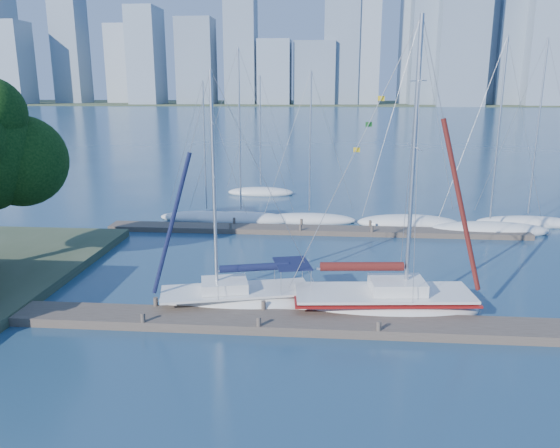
{
  "coord_description": "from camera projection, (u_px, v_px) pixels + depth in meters",
  "views": [
    {
      "loc": [
        2.67,
        -21.99,
        10.22
      ],
      "look_at": [
        0.49,
        4.0,
        3.63
      ],
      "focal_mm": 35.0,
      "sensor_mm": 36.0,
      "label": 1
    }
  ],
  "objects": [
    {
      "name": "bg_boat_1",
      "position": [
        241.0,
        218.0,
        42.36
      ],
      "size": [
        8.34,
        2.73,
        13.31
      ],
      "rotation": [
        0.0,
        0.0,
        -0.06
      ],
      "color": "silver",
      "rests_on": "ground"
    },
    {
      "name": "sailboat_navy",
      "position": [
        236.0,
        289.0,
        25.78
      ],
      "size": [
        7.92,
        4.23,
        11.44
      ],
      "rotation": [
        0.0,
        0.0,
        0.25
      ],
      "color": "silver",
      "rests_on": "ground"
    },
    {
      "name": "near_dock",
      "position": [
        261.0,
        322.0,
        23.91
      ],
      "size": [
        26.0,
        2.0,
        0.4
      ],
      "primitive_type": "cube",
      "color": "#483E35",
      "rests_on": "ground"
    },
    {
      "name": "bg_boat_0",
      "position": [
        207.0,
        217.0,
        42.95
      ],
      "size": [
        7.64,
        4.92,
        10.95
      ],
      "rotation": [
        0.0,
        0.0,
        -0.43
      ],
      "color": "silver",
      "rests_on": "ground"
    },
    {
      "name": "bg_boat_5",
      "position": [
        527.0,
        222.0,
        41.24
      ],
      "size": [
        7.91,
        4.29,
        13.85
      ],
      "rotation": [
        0.0,
        0.0,
        -0.31
      ],
      "color": "silver",
      "rests_on": "ground"
    },
    {
      "name": "far_shore",
      "position": [
        322.0,
        104.0,
        333.13
      ],
      "size": [
        800.0,
        100.0,
        1.5
      ],
      "primitive_type": "cube",
      "color": "#38472D",
      "rests_on": "ground"
    },
    {
      "name": "bg_boat_6",
      "position": [
        261.0,
        192.0,
        53.03
      ],
      "size": [
        6.73,
        3.36,
        11.57
      ],
      "rotation": [
        0.0,
        0.0,
        0.2
      ],
      "color": "silver",
      "rests_on": "ground"
    },
    {
      "name": "bg_boat_4",
      "position": [
        489.0,
        229.0,
        39.08
      ],
      "size": [
        8.74,
        4.91,
        13.85
      ],
      "rotation": [
        0.0,
        0.0,
        0.32
      ],
      "color": "silver",
      "rests_on": "ground"
    },
    {
      "name": "skyline",
      "position": [
        365.0,
        36.0,
        293.95
      ],
      "size": [
        502.68,
        51.31,
        116.28
      ],
      "color": "#849AAA",
      "rests_on": "ground"
    },
    {
      "name": "sailboat_maroon",
      "position": [
        384.0,
        291.0,
        25.16
      ],
      "size": [
        8.96,
        3.64,
        13.72
      ],
      "rotation": [
        0.0,
        0.0,
        0.09
      ],
      "color": "silver",
      "rests_on": "ground"
    },
    {
      "name": "far_dock",
      "position": [
        315.0,
        230.0,
        39.22
      ],
      "size": [
        30.0,
        1.8,
        0.36
      ],
      "primitive_type": "cube",
      "color": "#483E35",
      "rests_on": "ground"
    },
    {
      "name": "ground",
      "position": [
        261.0,
        326.0,
        23.96
      ],
      "size": [
        700.0,
        700.0,
        0.0
      ],
      "primitive_type": "plane",
      "color": "#17314A",
      "rests_on": "ground"
    },
    {
      "name": "bg_boat_2",
      "position": [
        309.0,
        219.0,
        42.26
      ],
      "size": [
        7.48,
        4.48,
        11.64
      ],
      "rotation": [
        0.0,
        0.0,
        0.37
      ],
      "color": "silver",
      "rests_on": "ground"
    },
    {
      "name": "bg_boat_3",
      "position": [
        408.0,
        222.0,
        41.03
      ],
      "size": [
        8.0,
        5.13,
        15.21
      ],
      "rotation": [
        0.0,
        0.0,
        0.37
      ],
      "color": "silver",
      "rests_on": "ground"
    }
  ]
}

